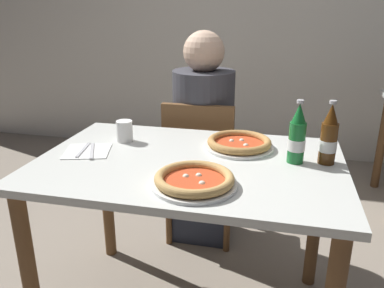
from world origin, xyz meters
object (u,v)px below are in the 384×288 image
diner_seated (203,144)px  pizza_margherita_near (239,143)px  beer_bottle_center (329,138)px  napkin_with_cutlery (88,151)px  chair_behind_table (201,164)px  beer_bottle_left (297,137)px  paper_cup (125,131)px  pizza_marinara_far (194,180)px  dining_table_main (189,186)px

diner_seated → pizza_margherita_near: size_ratio=4.12×
pizza_margherita_near → beer_bottle_center: 0.37m
pizza_margherita_near → napkin_with_cutlery: size_ratio=1.31×
chair_behind_table → diner_seated: 0.11m
diner_seated → pizza_margherita_near: bearing=-61.9°
beer_bottle_left → paper_cup: (-0.74, 0.08, -0.06)m
pizza_marinara_far → pizza_margherita_near: bearing=75.8°
dining_table_main → napkin_with_cutlery: napkin_with_cutlery is taller
pizza_marinara_far → napkin_with_cutlery: size_ratio=1.30×
pizza_marinara_far → beer_bottle_center: beer_bottle_center is taller
dining_table_main → pizza_margherita_near: size_ratio=4.09×
dining_table_main → paper_cup: 0.40m
dining_table_main → beer_bottle_center: beer_bottle_center is taller
diner_seated → beer_bottle_left: diner_seated is taller
napkin_with_cutlery → pizza_marinara_far: bearing=-23.3°
pizza_marinara_far → beer_bottle_left: size_ratio=1.18×
chair_behind_table → paper_cup: 0.61m
napkin_with_cutlery → pizza_margherita_near: bearing=17.1°
pizza_marinara_far → beer_bottle_left: beer_bottle_left is taller
beer_bottle_center → napkin_with_cutlery: beer_bottle_center is taller
beer_bottle_center → chair_behind_table: bearing=139.2°
dining_table_main → pizza_margherita_near: bearing=46.2°
beer_bottle_left → napkin_with_cutlery: bearing=-174.6°
beer_bottle_center → paper_cup: bearing=175.7°
diner_seated → beer_bottle_left: (0.48, -0.59, 0.27)m
beer_bottle_left → beer_bottle_center: (0.12, 0.02, 0.00)m
napkin_with_cutlery → paper_cup: paper_cup is taller
dining_table_main → pizza_marinara_far: 0.27m
diner_seated → beer_bottle_left: bearing=-50.4°
pizza_margherita_near → beer_bottle_left: beer_bottle_left is taller
pizza_marinara_far → beer_bottle_left: 0.45m
chair_behind_table → pizza_margherita_near: (0.25, -0.43, 0.29)m
napkin_with_cutlery → chair_behind_table: bearing=59.8°
beer_bottle_left → chair_behind_table: bearing=132.1°
diner_seated → paper_cup: size_ratio=12.73×
chair_behind_table → pizza_marinara_far: chair_behind_table is taller
chair_behind_table → beer_bottle_left: beer_bottle_left is taller
dining_table_main → beer_bottle_center: (0.52, 0.09, 0.22)m
chair_behind_table → beer_bottle_center: size_ratio=3.44×
beer_bottle_center → paper_cup: size_ratio=2.60×
chair_behind_table → pizza_marinara_far: 0.89m
chair_behind_table → beer_bottle_center: bearing=138.6°
diner_seated → beer_bottle_center: (0.60, -0.57, 0.27)m
pizza_marinara_far → beer_bottle_left: bearing=41.8°
pizza_margherita_near → napkin_with_cutlery: 0.64m
dining_table_main → napkin_with_cutlery: 0.45m
dining_table_main → chair_behind_table: size_ratio=1.41×
dining_table_main → beer_bottle_center: bearing=9.9°
dining_table_main → diner_seated: (-0.08, 0.66, -0.05)m
pizza_margherita_near → paper_cup: size_ratio=3.09×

